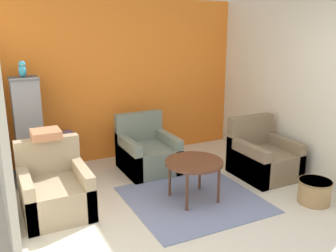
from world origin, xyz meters
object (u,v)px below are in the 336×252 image
(armchair_right, at_px, (263,158))
(birdcage, at_px, (29,133))
(coffee_table, at_px, (194,164))
(parrot, at_px, (22,70))
(armchair_left, at_px, (55,191))
(armchair_middle, at_px, (147,153))
(wicker_basket, at_px, (314,191))
(potted_plant, at_px, (68,148))

(armchair_right, height_order, birdcage, birdcage)
(coffee_table, relative_size, birdcage, 0.49)
(birdcage, xyz_separation_m, parrot, (0.00, 0.00, 0.90))
(armchair_left, bearing_deg, armchair_middle, 25.89)
(wicker_basket, bearing_deg, armchair_right, 90.04)
(armchair_right, bearing_deg, armchair_middle, 146.36)
(birdcage, bearing_deg, wicker_basket, -37.28)
(coffee_table, height_order, potted_plant, potted_plant)
(parrot, xyz_separation_m, potted_plant, (0.55, 0.11, -1.23))
(coffee_table, relative_size, armchair_left, 0.85)
(potted_plant, bearing_deg, armchair_right, -30.04)
(armchair_left, bearing_deg, coffee_table, -16.09)
(armchair_left, relative_size, armchair_right, 1.00)
(coffee_table, distance_m, potted_plant, 2.11)
(parrot, bearing_deg, armchair_middle, -13.46)
(potted_plant, bearing_deg, armchair_middle, -24.81)
(armchair_left, relative_size, potted_plant, 1.32)
(parrot, bearing_deg, potted_plant, 11.28)
(armchair_left, xyz_separation_m, birdcage, (-0.12, 1.13, 0.44))
(potted_plant, xyz_separation_m, wicker_basket, (2.54, -2.47, -0.21))
(parrot, xyz_separation_m, wicker_basket, (3.10, -2.36, -1.44))
(armchair_right, relative_size, potted_plant, 1.32)
(parrot, bearing_deg, armchair_right, -23.72)
(potted_plant, bearing_deg, armchair_left, -109.26)
(armchair_middle, height_order, parrot, parrot)
(armchair_left, distance_m, armchair_middle, 1.69)
(birdcage, xyz_separation_m, potted_plant, (0.55, 0.11, -0.34))
(coffee_table, bearing_deg, wicker_basket, -29.45)
(coffee_table, height_order, parrot, parrot)
(coffee_table, distance_m, parrot, 2.63)
(armchair_middle, xyz_separation_m, birdcage, (-1.64, 0.39, 0.44))
(birdcage, height_order, wicker_basket, birdcage)
(armchair_left, height_order, armchair_middle, same)
(birdcage, height_order, parrot, parrot)
(parrot, bearing_deg, birdcage, -90.00)
(armchair_middle, relative_size, potted_plant, 1.32)
(coffee_table, distance_m, armchair_right, 1.37)
(armchair_left, distance_m, wicker_basket, 3.22)
(birdcage, relative_size, potted_plant, 2.30)
(wicker_basket, bearing_deg, coffee_table, 150.55)
(birdcage, relative_size, parrot, 6.58)
(armchair_right, height_order, wicker_basket, armchair_right)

